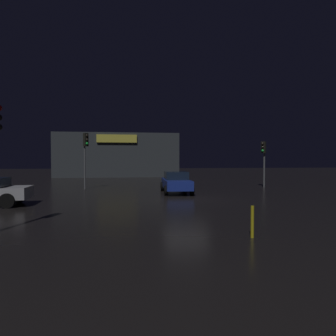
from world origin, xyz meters
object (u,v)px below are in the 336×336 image
object	(u,v)px
store_building	(118,155)
traffic_signal_main	(86,148)
car_near	(176,182)
traffic_signal_opposite	(264,154)

from	to	relation	value
store_building	traffic_signal_main	xyz separation A→B (m)	(-1.91, -19.11, 0.33)
car_near	store_building	bearing A→B (deg)	101.42
store_building	car_near	distance (m)	23.10
store_building	traffic_signal_main	bearing A→B (deg)	-95.71
traffic_signal_opposite	car_near	xyz separation A→B (m)	(-7.71, -2.99, -1.95)
traffic_signal_main	car_near	bearing A→B (deg)	-27.98
store_building	traffic_signal_opposite	xyz separation A→B (m)	(12.26, -19.56, -0.15)
traffic_signal_opposite	car_near	distance (m)	8.50
store_building	traffic_signal_opposite	bearing A→B (deg)	-57.91
traffic_signal_main	traffic_signal_opposite	distance (m)	14.19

